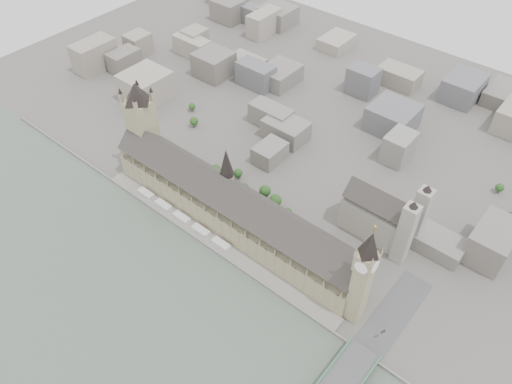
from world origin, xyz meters
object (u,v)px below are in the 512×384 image
Objects in this scene: car_approach at (383,332)px; elizabeth_tower at (364,272)px; victoria_tower at (142,123)px; palace_of_westminster at (232,208)px; westminster_abbey at (383,217)px.

elizabeth_tower is at bearing -165.43° from car_approach.
victoria_tower is 291.26m from car_approach.
victoria_tower is at bearing 177.04° from palace_of_westminster.
elizabeth_tower reaches higher than palace_of_westminster.
elizabeth_tower is 1.58× the size of westminster_abbey.
car_approach is (27.05, -3.73, -47.20)m from elizabeth_tower.
victoria_tower is at bearing 176.04° from elizabeth_tower.
palace_of_westminster is 3.90× the size of westminster_abbey.
car_approach is at bearing -4.33° from victoria_tower.
victoria_tower reaches higher than palace_of_westminster.
palace_of_westminster is 134.09m from westminster_abbey.
car_approach is (54.12, -90.73, -14.20)m from westminster_abbey.
car_approach is (287.05, -21.73, -44.32)m from victoria_tower.
palace_of_westminster is 2.65× the size of victoria_tower.
elizabeth_tower reaches higher than victoria_tower.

